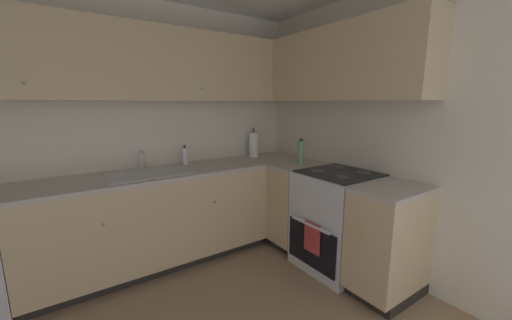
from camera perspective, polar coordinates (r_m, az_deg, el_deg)
The scene contains 14 objects.
wall_back at distance 2.99m, azimuth -29.23°, elevation 4.18°, with size 4.23×0.05×2.43m, color beige.
wall_right at distance 2.75m, azimuth 24.91°, elevation 4.08°, with size 0.05×3.19×2.43m, color beige.
lower_cabinets_back at distance 2.93m, azimuth -18.80°, elevation -11.01°, with size 2.09×0.62×0.85m.
countertop_back at distance 2.80m, azimuth -19.39°, elevation -2.71°, with size 3.30×0.60×0.04m, color #B7A89E.
lower_cabinets_right at distance 2.82m, azimuth 15.90°, elevation -11.75°, with size 0.62×1.37×0.85m.
countertop_right at distance 2.68m, azimuth 16.35°, elevation -3.12°, with size 0.60×1.37×0.03m.
oven_range at distance 2.85m, azimuth 15.41°, elevation -11.01°, with size 0.68×0.62×1.03m.
upper_cabinets_back at distance 2.85m, azimuth -24.69°, elevation 16.77°, with size 2.98×0.34×0.63m.
upper_cabinets_right at distance 2.95m, azimuth 13.80°, elevation 17.19°, with size 0.32×1.92×0.63m.
sink at distance 2.77m, azimuth -20.02°, elevation -3.39°, with size 0.68×0.40×0.10m.
faucet at distance 2.93m, azimuth -21.13°, elevation 0.38°, with size 0.07×0.16×0.19m.
soap_bottle at distance 3.06m, azimuth -13.53°, elevation 0.73°, with size 0.05×0.05×0.20m.
paper_towel_roll at distance 3.41m, azimuth -0.46°, elevation 2.97°, with size 0.11×0.11×0.34m.
oil_bottle at distance 3.01m, azimuth 8.61°, elevation 1.46°, with size 0.07×0.07×0.26m.
Camera 1 is at (-0.26, -1.39, 1.50)m, focal length 20.77 mm.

